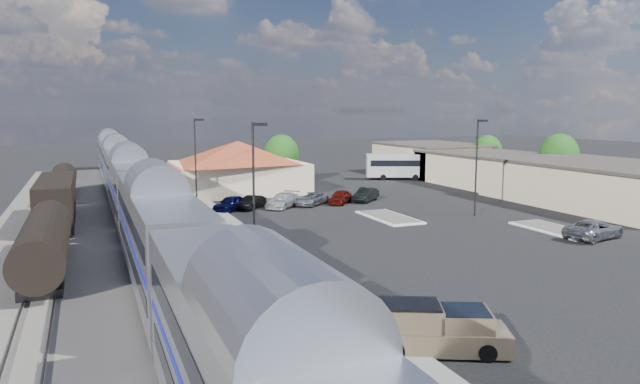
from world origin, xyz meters
name	(u,v)px	position (x,y,z in m)	size (l,w,h in m)	color
ground	(359,225)	(0.00, 0.00, 0.00)	(280.00, 280.00, 0.00)	black
railbed	(95,226)	(-21.00, 8.00, 0.06)	(16.00, 100.00, 0.12)	#4C4944
platform	(206,222)	(-12.00, 6.00, 0.09)	(5.50, 92.00, 0.18)	gray
passenger_train	(130,189)	(-18.00, 9.47, 2.87)	(3.00, 104.00, 5.55)	silver
freight_cars	(56,203)	(-24.00, 10.05, 1.93)	(2.80, 46.00, 4.00)	black
station_depot	(238,166)	(-4.56, 24.00, 3.13)	(18.35, 12.24, 6.20)	beige
buildings_east	(508,170)	(28.00, 14.28, 2.27)	(14.40, 51.40, 4.80)	#C6B28C
traffic_island_south	(389,217)	(4.00, 2.00, 0.10)	(3.30, 7.50, 0.21)	silver
traffic_island_north	(555,229)	(14.00, -8.00, 0.10)	(3.30, 7.50, 0.21)	silver
lamp_plat_s	(255,177)	(-10.90, -6.00, 5.34)	(1.08, 0.25, 9.00)	black
lamp_plat_n	(196,154)	(-10.90, 16.00, 5.34)	(1.08, 0.25, 9.00)	black
lamp_lot	(477,159)	(12.10, 0.00, 5.34)	(1.08, 0.25, 9.00)	black
tree_east_b	(559,155)	(34.00, 12.00, 4.22)	(4.94, 4.94, 6.96)	#382314
tree_east_c	(487,151)	(34.00, 26.00, 3.76)	(4.41, 4.41, 6.21)	#382314
tree_depot	(281,154)	(3.00, 30.00, 4.02)	(4.71, 4.71, 6.63)	#382314
pickup_truck	(438,330)	(-8.50, -24.45, 0.92)	(5.92, 4.23, 1.93)	tan
suv	(594,229)	(14.40, -11.46, 0.74)	(2.44, 5.29, 1.47)	#95979D
coach_bus	(406,165)	(20.92, 27.28, 2.11)	(11.46, 6.71, 3.66)	silver
person_a	(283,275)	(-11.97, -14.97, 1.04)	(0.62, 0.41, 1.71)	gold
person_b	(184,203)	(-13.01, 11.61, 0.98)	(0.78, 0.61, 1.60)	silver
parked_car_a	(231,203)	(-8.50, 11.28, 0.75)	(1.77, 4.41, 1.50)	#0B0B39
parked_car_b	(252,202)	(-6.32, 11.58, 0.66)	(1.41, 4.04, 1.33)	black
parked_car_c	(283,200)	(-3.12, 11.28, 0.73)	(2.05, 5.05, 1.47)	silver
parked_car_d	(311,199)	(0.08, 11.58, 0.65)	(2.17, 4.71, 1.31)	gray
parked_car_e	(340,197)	(3.28, 11.28, 0.71)	(1.69, 4.19, 1.43)	maroon
parked_car_f	(366,195)	(6.48, 11.58, 0.73)	(1.55, 4.45, 1.47)	black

